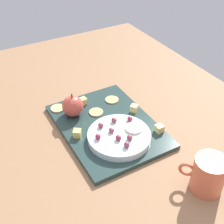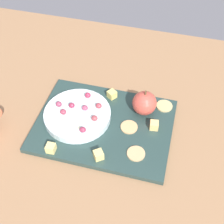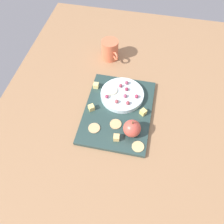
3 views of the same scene
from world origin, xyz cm
name	(u,v)px [view 2 (image 2 of 3)]	position (x,y,z in cm)	size (l,w,h in cm)	color
table	(98,133)	(0.00, 0.00, 1.82)	(140.22, 97.90, 3.63)	#936B49
platter	(104,125)	(1.29, 1.02, 4.33)	(35.73, 26.44, 1.40)	#253B38
serving_dish	(77,115)	(-6.08, 1.32, 6.05)	(17.81, 17.81, 2.04)	silver
apple_whole	(144,103)	(10.62, 7.97, 8.31)	(6.55, 6.55, 6.55)	#BE483B
apple_stem	(146,93)	(10.62, 7.97, 12.18)	(0.50, 0.50, 1.20)	brown
cheese_cube_0	(99,155)	(2.92, -9.45, 6.11)	(2.15, 2.15, 2.15)	#F2D175
cheese_cube_1	(154,125)	(14.29, 2.94, 6.11)	(2.15, 2.15, 2.15)	#EEC272
cheese_cube_2	(51,148)	(-8.87, -10.50, 6.11)	(2.15, 2.15, 2.15)	#E5CE7A
cheese_cube_3	(112,94)	(0.87, 11.02, 6.11)	(2.15, 2.15, 2.15)	#E7CC6B
cracker_0	(164,106)	(15.86, 11.19, 5.23)	(4.47, 4.47, 0.40)	tan
cracker_1	(129,127)	(8.02, 1.42, 5.23)	(4.47, 4.47, 0.40)	tan
cracker_2	(136,154)	(11.46, -6.21, 5.23)	(4.47, 4.47, 0.40)	tan
grape_0	(72,105)	(-8.07, 2.75, 7.79)	(1.69, 1.52, 1.44)	maroon
grape_1	(85,108)	(-4.39, 2.83, 7.75)	(1.69, 1.52, 1.36)	#913E58
grape_2	(59,104)	(-11.52, 2.23, 7.86)	(1.69, 1.52, 1.57)	#8D3B54
grape_3	(83,130)	(-2.63, -4.33, 7.78)	(1.69, 1.52, 1.43)	#8D2F49
grape_4	(94,119)	(-0.89, -0.25, 7.80)	(1.69, 1.52, 1.45)	#933D43
grape_5	(63,112)	(-9.44, 0.09, 7.78)	(1.69, 1.52, 1.41)	#96384B
grape_6	(99,106)	(-1.05, 4.44, 7.79)	(1.69, 1.52, 1.43)	#993943
grape_7	(88,95)	(-5.04, 7.37, 7.85)	(1.69, 1.52, 1.55)	#982B45
apple_slice_0	(70,125)	(-6.41, -3.29, 7.37)	(4.89, 4.89, 0.60)	beige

